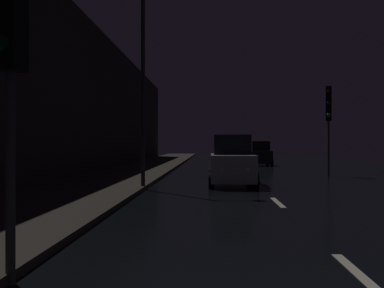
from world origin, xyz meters
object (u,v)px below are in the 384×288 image
Objects in this scene: traffic_light_far_right at (329,111)px; car_approaching_headlights at (232,162)px; streetlamp_overhead at (154,54)px; car_distant_taillights at (260,154)px; traffic_light_near_left at (9,22)px.

car_approaching_headlights is at bearing -33.51° from traffic_light_far_right.
car_distant_taillights is (6.17, 18.76, -4.34)m from streetlamp_overhead.
traffic_light_near_left is at bearing 167.71° from car_distant_taillights.
traffic_light_far_right is at bearing 40.44° from streetlamp_overhead.
traffic_light_near_left is 11.26m from streetlamp_overhead.
car_distant_taillights is (6.50, 29.85, -2.42)m from traffic_light_near_left.
car_distant_taillights is at bearing 169.53° from car_approaching_headlights.
traffic_light_far_right is 0.61× the size of streetlamp_overhead.
traffic_light_near_left is 1.17× the size of car_distant_taillights.
streetlamp_overhead is at bearing -172.88° from traffic_light_near_left.
streetlamp_overhead reaches higher than car_approaching_headlights.
car_approaching_headlights is (3.42, 13.15, -2.33)m from traffic_light_near_left.
car_approaching_headlights is (3.09, 2.06, -4.26)m from streetlamp_overhead.
traffic_light_far_right reaches higher than car_distant_taillights.
car_distant_taillights is (-2.47, 11.39, -2.69)m from traffic_light_far_right.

